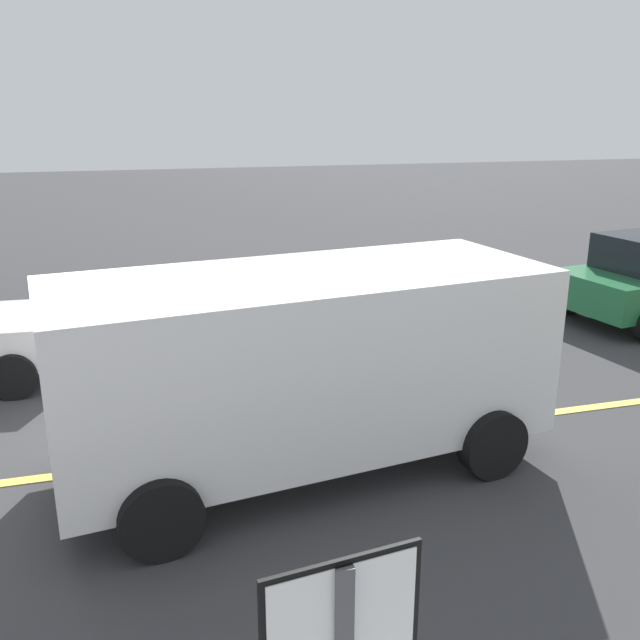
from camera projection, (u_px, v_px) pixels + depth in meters
ground_plane at (94, 472)px, 7.56m from camera, size 80.00×80.00×0.00m
lane_marking_centre at (354, 438)px, 8.32m from camera, size 28.00×0.16×0.01m
white_van at (306, 358)px, 7.34m from camera, size 5.43×2.83×2.20m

